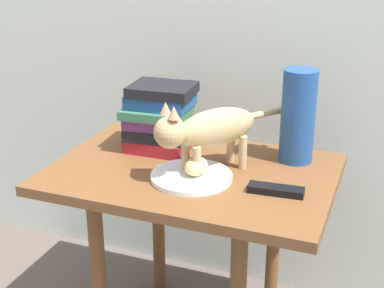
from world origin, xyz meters
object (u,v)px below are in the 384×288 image
(bread_roll, at_px, (196,166))
(tv_remote, at_px, (276,190))
(green_vase, at_px, (298,116))
(book_stack, at_px, (159,117))
(plate, at_px, (191,176))
(cat, at_px, (208,129))
(side_table, at_px, (192,196))

(bread_roll, height_order, tv_remote, bread_roll)
(bread_roll, distance_m, green_vase, 0.35)
(book_stack, bearing_deg, plate, -44.40)
(green_vase, bearing_deg, tv_remote, -90.66)
(cat, bearing_deg, book_stack, 150.71)
(green_vase, distance_m, tv_remote, 0.28)
(bread_roll, relative_size, green_vase, 0.28)
(plate, xyz_separation_m, cat, (0.03, 0.06, 0.13))
(side_table, height_order, book_stack, book_stack)
(side_table, height_order, bread_roll, bread_roll)
(plate, distance_m, cat, 0.14)
(side_table, distance_m, cat, 0.23)
(plate, relative_size, bread_roll, 2.91)
(side_table, xyz_separation_m, book_stack, (-0.15, 0.11, 0.20))
(bread_roll, bearing_deg, tv_remote, -2.16)
(tv_remote, bearing_deg, side_table, 161.94)
(side_table, xyz_separation_m, green_vase, (0.27, 0.18, 0.23))
(book_stack, bearing_deg, cat, -29.29)
(side_table, distance_m, tv_remote, 0.29)
(bread_roll, bearing_deg, book_stack, 138.29)
(plate, xyz_separation_m, book_stack, (-0.17, 0.17, 0.10))
(side_table, bearing_deg, tv_remote, -14.06)
(bread_roll, bearing_deg, plate, -163.84)
(side_table, relative_size, tv_remote, 5.50)
(book_stack, relative_size, green_vase, 0.78)
(plate, xyz_separation_m, bread_roll, (0.01, 0.00, 0.03))
(bread_roll, distance_m, book_stack, 0.26)
(cat, bearing_deg, green_vase, 39.39)
(green_vase, xyz_separation_m, tv_remote, (-0.00, -0.24, -0.13))
(side_table, xyz_separation_m, cat, (0.05, -0.00, 0.22))
(plate, height_order, bread_roll, bread_roll)
(side_table, xyz_separation_m, bread_roll, (0.03, -0.06, 0.13))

